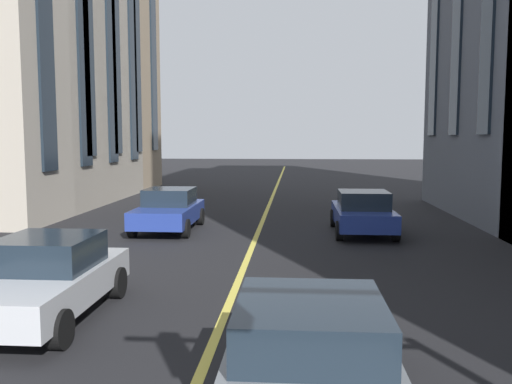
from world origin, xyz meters
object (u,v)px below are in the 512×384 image
object	(u,v)px
car_blue_mid	(363,212)
car_blue_parked_b	(169,210)
car_silver_parked_a	(45,278)
car_grey_oncoming	(310,354)

from	to	relation	value
car_blue_mid	car_blue_parked_b	bearing A→B (deg)	88.78
car_silver_parked_a	car_grey_oncoming	bearing A→B (deg)	-123.71
car_blue_parked_b	car_grey_oncoming	distance (m)	12.62
car_silver_parked_a	car_grey_oncoming	xyz separation A→B (m)	(-2.97, -4.46, 0.00)
car_blue_parked_b	car_blue_mid	xyz separation A→B (m)	(-0.14, -6.39, 0.00)
car_blue_mid	car_grey_oncoming	size ratio (longest dim) A/B	0.89
car_blue_mid	car_grey_oncoming	world-z (taller)	car_blue_mid
car_blue_parked_b	car_grey_oncoming	world-z (taller)	car_blue_parked_b
car_blue_mid	car_grey_oncoming	bearing A→B (deg)	170.36
car_blue_parked_b	car_blue_mid	distance (m)	6.39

